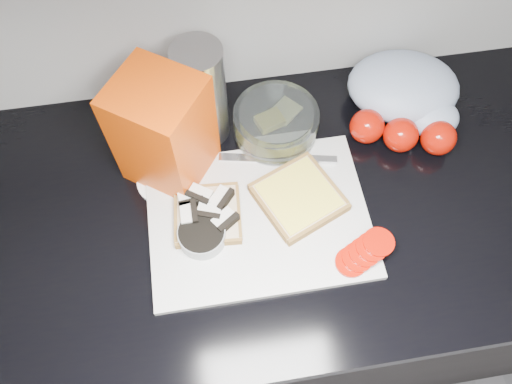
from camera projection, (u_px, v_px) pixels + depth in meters
base_cabinet at (291, 277)px, 1.36m from camera, size 3.50×0.60×0.86m
countertop at (305, 200)px, 0.96m from camera, size 3.50×0.64×0.04m
cutting_board at (259, 218)px, 0.92m from camera, size 0.40×0.30×0.01m
bread_left at (207, 213)px, 0.90m from camera, size 0.13×0.13×0.04m
bread_right at (299, 197)px, 0.92m from camera, size 0.19×0.19×0.02m
tomato_slices at (365, 252)px, 0.86m from camera, size 0.12×0.09×0.02m
knife at (293, 159)px, 0.97m from camera, size 0.23×0.06×0.01m
seed_tub at (202, 236)px, 0.88m from camera, size 0.08×0.08×0.04m
tub_lid at (164, 181)px, 0.96m from camera, size 0.11×0.11×0.01m
glass_bowl at (276, 124)px, 0.98m from camera, size 0.17×0.17×0.07m
bread_bag at (164, 132)px, 0.88m from camera, size 0.19×0.19×0.22m
steel_canister at (202, 95)px, 0.92m from camera, size 0.09×0.09×0.22m
grocery_bag at (407, 91)px, 1.01m from camera, size 0.26×0.24×0.10m
whole_tomatoes at (402, 133)px, 0.97m from camera, size 0.20×0.12×0.07m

